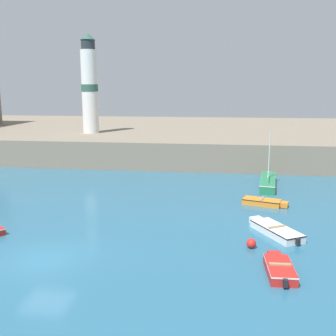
{
  "coord_description": "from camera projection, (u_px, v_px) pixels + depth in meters",
  "views": [
    {
      "loc": [
        9.05,
        -18.34,
        8.86
      ],
      "look_at": [
        4.52,
        15.23,
        2.0
      ],
      "focal_mm": 42.0,
      "sensor_mm": 36.0,
      "label": 1
    }
  ],
  "objects": [
    {
      "name": "sailboat_green_3",
      "position": [
        268.0,
        182.0,
        36.23
      ],
      "size": [
        2.11,
        6.84,
        4.94
      ],
      "color": "#237A4C",
      "rests_on": "ground"
    },
    {
      "name": "quay_seawall",
      "position": [
        163.0,
        136.0,
        62.1
      ],
      "size": [
        120.0,
        40.0,
        3.1
      ],
      "primitive_type": "cube",
      "color": "gray",
      "rests_on": "ground"
    },
    {
      "name": "mooring_buoy",
      "position": [
        251.0,
        243.0,
        22.2
      ],
      "size": [
        0.55,
        0.55,
        0.55
      ],
      "primitive_type": "sphere",
      "color": "red",
      "rests_on": "ground"
    },
    {
      "name": "dinghy_white_1",
      "position": [
        275.0,
        230.0,
        24.32
      ],
      "size": [
        3.07,
        4.27,
        0.56
      ],
      "color": "white",
      "rests_on": "ground"
    },
    {
      "name": "dinghy_orange_2",
      "position": [
        263.0,
        202.0,
        30.43
      ],
      "size": [
        3.55,
        2.04,
        0.53
      ],
      "color": "orange",
      "rests_on": "ground"
    },
    {
      "name": "ground_plane",
      "position": [
        45.0,
        259.0,
        20.76
      ],
      "size": [
        200.0,
        200.0,
        0.0
      ],
      "primitive_type": "plane",
      "color": "#28607F"
    },
    {
      "name": "dinghy_red_4",
      "position": [
        279.0,
        268.0,
        19.11
      ],
      "size": [
        1.33,
        3.39,
        0.58
      ],
      "color": "red",
      "rests_on": "ground"
    },
    {
      "name": "lighthouse",
      "position": [
        90.0,
        86.0,
        50.91
      ],
      "size": [
        2.14,
        2.14,
        12.62
      ],
      "color": "silver",
      "rests_on": "quay_seawall"
    }
  ]
}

